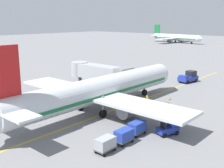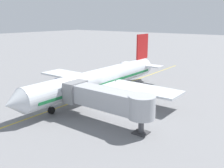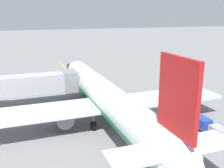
% 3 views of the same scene
% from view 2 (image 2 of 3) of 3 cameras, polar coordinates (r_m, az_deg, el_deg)
% --- Properties ---
extents(ground_plane, '(400.00, 400.00, 0.00)m').
position_cam_2_polar(ground_plane, '(46.23, -5.69, -3.02)').
color(ground_plane, slate).
extents(gate_lead_in_line, '(0.24, 80.00, 0.01)m').
position_cam_2_polar(gate_lead_in_line, '(46.23, -5.69, -3.02)').
color(gate_lead_in_line, gold).
rests_on(gate_lead_in_line, ground).
extents(parked_airliner, '(30.04, 37.23, 10.63)m').
position_cam_2_polar(parked_airliner, '(46.09, -2.70, 1.09)').
color(parked_airliner, silver).
rests_on(parked_airliner, ground).
extents(jet_bridge, '(14.04, 3.50, 4.98)m').
position_cam_2_polar(jet_bridge, '(33.93, -1.15, -3.43)').
color(jet_bridge, '#A8AAAF').
rests_on(jet_bridge, ground).
extents(baggage_tug_lead, '(2.08, 2.77, 1.62)m').
position_cam_2_polar(baggage_tug_lead, '(55.63, -11.61, 0.55)').
color(baggage_tug_lead, '#1E339E').
rests_on(baggage_tug_lead, ground).
extents(baggage_tug_trailing, '(1.89, 2.74, 1.62)m').
position_cam_2_polar(baggage_tug_trailing, '(48.28, -13.70, -1.72)').
color(baggage_tug_trailing, slate).
rests_on(baggage_tug_trailing, ground).
extents(baggage_cart_front, '(1.30, 2.90, 1.58)m').
position_cam_2_polar(baggage_cart_front, '(55.22, -7.83, 0.87)').
color(baggage_cart_front, '#4C4C51').
rests_on(baggage_cart_front, ground).
extents(baggage_cart_second_in_train, '(1.30, 2.90, 1.58)m').
position_cam_2_polar(baggage_cart_second_in_train, '(57.41, -6.06, 1.45)').
color(baggage_cart_second_in_train, '#4C4C51').
rests_on(baggage_cart_second_in_train, ground).
extents(baggage_cart_third_in_train, '(1.30, 2.90, 1.58)m').
position_cam_2_polar(baggage_cart_third_in_train, '(59.39, -4.10, 1.94)').
color(baggage_cart_third_in_train, '#4C4C51').
rests_on(baggage_cart_third_in_train, ground).
extents(ground_crew_wing_walker, '(0.60, 0.54, 1.69)m').
position_cam_2_polar(ground_crew_wing_walker, '(44.43, -12.10, -2.73)').
color(ground_crew_wing_walker, '#232328').
rests_on(ground_crew_wing_walker, ground).
extents(ground_crew_loader, '(0.69, 0.39, 1.69)m').
position_cam_2_polar(ground_crew_loader, '(46.33, -11.16, -1.96)').
color(ground_crew_loader, '#232328').
rests_on(ground_crew_loader, ground).
extents(safety_cone_nose_left, '(0.36, 0.36, 0.59)m').
position_cam_2_polar(safety_cone_nose_left, '(42.66, -18.22, -4.83)').
color(safety_cone_nose_left, black).
rests_on(safety_cone_nose_left, ground).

